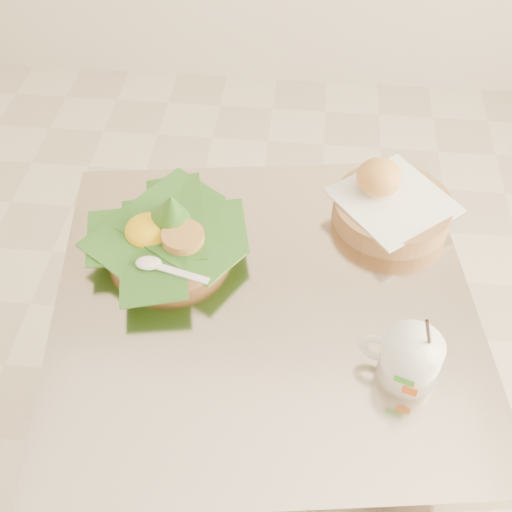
# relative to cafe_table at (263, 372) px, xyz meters

# --- Properties ---
(floor) EXTENTS (3.60, 3.60, 0.00)m
(floor) POSITION_rel_cafe_table_xyz_m (-0.10, 0.06, -0.53)
(floor) COLOR beige
(floor) RESTS_ON ground
(cafe_table) EXTENTS (0.79, 0.79, 0.75)m
(cafe_table) POSITION_rel_cafe_table_xyz_m (0.00, 0.00, 0.00)
(cafe_table) COLOR gray
(cafe_table) RESTS_ON floor
(rice_basket) EXTENTS (0.28, 0.28, 0.14)m
(rice_basket) POSITION_rel_cafe_table_xyz_m (-0.18, 0.11, 0.26)
(rice_basket) COLOR #A57046
(rice_basket) RESTS_ON cafe_table
(bread_basket) EXTENTS (0.26, 0.26, 0.11)m
(bread_basket) POSITION_rel_cafe_table_xyz_m (0.21, 0.23, 0.25)
(bread_basket) COLOR #A57046
(bread_basket) RESTS_ON cafe_table
(coffee_mug) EXTENTS (0.12, 0.10, 0.15)m
(coffee_mug) POSITION_rel_cafe_table_xyz_m (0.22, -0.12, 0.26)
(coffee_mug) COLOR white
(coffee_mug) RESTS_ON cafe_table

